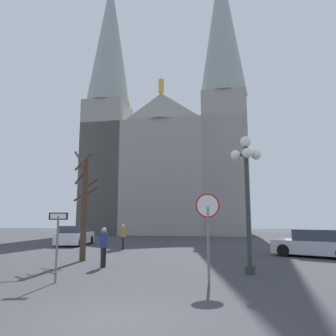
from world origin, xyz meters
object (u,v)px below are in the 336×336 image
(bare_tree, at_px, (84,205))
(pedestrian_walking, at_px, (104,243))
(cathedral, at_px, (168,147))
(pedestrian_standing, at_px, (123,234))
(parked_car_far_silver, at_px, (317,244))
(parked_car_near_white, at_px, (75,236))
(one_way_arrow_sign, at_px, (57,238))
(stop_sign, at_px, (208,220))
(street_lamp, at_px, (247,177))

(bare_tree, bearing_deg, pedestrian_walking, -50.95)
(bare_tree, height_order, pedestrian_walking, bare_tree)
(cathedral, relative_size, pedestrian_standing, 23.36)
(cathedral, distance_m, parked_car_far_silver, 29.27)
(parked_car_near_white, xyz_separation_m, pedestrian_standing, (4.38, -2.98, 0.28))
(parked_car_near_white, xyz_separation_m, pedestrian_walking, (5.42, -10.67, 0.28))
(one_way_arrow_sign, bearing_deg, cathedral, 89.90)
(parked_car_far_silver, relative_size, pedestrian_walking, 2.81)
(stop_sign, bearing_deg, bare_tree, 139.30)
(cathedral, height_order, street_lamp, cathedral)
(parked_car_near_white, distance_m, pedestrian_walking, 11.97)
(stop_sign, height_order, one_way_arrow_sign, stop_sign)
(bare_tree, distance_m, pedestrian_walking, 3.07)
(stop_sign, distance_m, pedestrian_standing, 12.00)
(street_lamp, xyz_separation_m, bare_tree, (-7.38, 3.07, -0.91))
(parked_car_near_white, height_order, pedestrian_standing, pedestrian_standing)
(cathedral, xyz_separation_m, one_way_arrow_sign, (-0.06, -33.13, -10.22))
(parked_car_far_silver, bearing_deg, cathedral, 112.60)
(parked_car_near_white, bearing_deg, parked_car_far_silver, -21.11)
(parked_car_far_silver, bearing_deg, parked_car_near_white, 158.89)
(bare_tree, relative_size, pedestrian_standing, 3.33)
(stop_sign, relative_size, bare_tree, 0.52)
(street_lamp, bearing_deg, bare_tree, 157.41)
(pedestrian_standing, bearing_deg, street_lamp, -52.20)
(cathedral, distance_m, parked_car_near_white, 22.57)
(cathedral, xyz_separation_m, pedestrian_walking, (0.45, -29.80, -10.60))
(street_lamp, relative_size, pedestrian_standing, 3.18)
(parked_car_near_white, height_order, parked_car_far_silver, parked_car_near_white)
(street_lamp, xyz_separation_m, pedestrian_walking, (-5.75, 1.06, -2.56))
(pedestrian_walking, height_order, pedestrian_standing, pedestrian_walking)
(parked_car_near_white, relative_size, parked_car_far_silver, 0.92)
(stop_sign, distance_m, parked_car_near_white, 16.82)
(stop_sign, xyz_separation_m, pedestrian_walking, (-4.24, 3.04, -0.96))
(pedestrian_standing, bearing_deg, parked_car_near_white, 145.78)
(pedestrian_standing, bearing_deg, stop_sign, -63.80)
(stop_sign, bearing_deg, cathedral, 98.13)
(stop_sign, distance_m, bare_tree, 7.77)
(stop_sign, height_order, bare_tree, bare_tree)
(pedestrian_standing, bearing_deg, cathedral, 88.48)
(parked_car_far_silver, height_order, pedestrian_standing, pedestrian_standing)
(one_way_arrow_sign, bearing_deg, street_lamp, 19.89)
(cathedral, relative_size, stop_sign, 13.53)
(one_way_arrow_sign, height_order, street_lamp, street_lamp)
(one_way_arrow_sign, bearing_deg, parked_car_near_white, 109.31)
(pedestrian_standing, bearing_deg, pedestrian_walking, -82.30)
(bare_tree, relative_size, pedestrian_walking, 3.31)
(bare_tree, relative_size, parked_car_far_silver, 1.18)
(street_lamp, distance_m, bare_tree, 8.04)
(one_way_arrow_sign, bearing_deg, pedestrian_walking, 81.24)
(cathedral, xyz_separation_m, parked_car_far_silver, (10.44, -25.08, -10.90))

